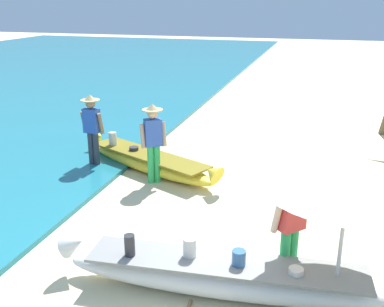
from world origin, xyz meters
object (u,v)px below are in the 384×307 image
Objects in this scene: person_vendor_hatted at (153,138)px; patio_umbrella_large at (349,174)px; boat_white_foreground at (224,276)px; person_tourist_customer at (291,221)px; person_vendor_assistant at (92,126)px; boat_yellow_midground at (148,161)px.

person_vendor_hatted is 5.11m from patio_umbrella_large.
person_tourist_customer is (0.80, 0.49, 0.71)m from boat_white_foreground.
person_vendor_hatted is at bearing 136.55° from person_tourist_customer.
person_tourist_customer is at bearing -35.32° from person_vendor_assistant.
boat_white_foreground is 5.63m from person_vendor_assistant.
person_tourist_customer is at bearing 148.53° from patio_umbrella_large.
boat_yellow_midground is at bearing 136.31° from patio_umbrella_large.
person_vendor_hatted is (-2.32, 3.44, 0.74)m from boat_white_foreground.
person_tourist_customer reaches higher than boat_yellow_midground.
boat_yellow_midground is at bearing 6.75° from person_vendor_assistant.
patio_umbrella_large is (1.44, 0.09, 1.61)m from boat_white_foreground.
boat_white_foreground is 1.17m from person_tourist_customer.
boat_white_foreground is at bearing -56.35° from boat_yellow_midground.
person_vendor_assistant is (-4.00, 3.89, 0.75)m from boat_white_foreground.
boat_white_foreground is at bearing -176.28° from patio_umbrella_large.
boat_yellow_midground is 2.29× the size of person_tourist_customer.
boat_yellow_midground is at bearing 123.65° from boat_white_foreground.
patio_umbrella_large is at bearing -34.88° from person_vendor_assistant.
boat_white_foreground is 2.70× the size of person_vendor_assistant.
person_vendor_assistant is at bearing 145.12° from patio_umbrella_large.
patio_umbrella_large is at bearing 3.72° from boat_white_foreground.
patio_umbrella_large is (0.64, -0.39, 0.91)m from person_tourist_customer.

